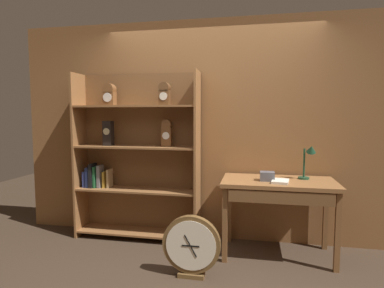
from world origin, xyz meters
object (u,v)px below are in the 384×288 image
Objects in this scene: desk_lamp at (309,158)px; round_clock_large at (191,246)px; bookshelf at (135,157)px; workbench at (278,191)px; toolbox_small at (267,176)px; open_repair_manual at (280,181)px.

desk_lamp is 1.52m from round_clock_large.
workbench is (1.66, -0.23, -0.28)m from bookshelf.
toolbox_small is (1.54, -0.25, -0.13)m from bookshelf.
desk_lamp is (1.96, -0.11, 0.05)m from bookshelf.
workbench is 5.28× the size of open_repair_manual.
bookshelf is 13.57× the size of toolbox_small.
desk_lamp is at bearing 18.16° from toolbox_small.
open_repair_manual is 0.38× the size of round_clock_large.
desk_lamp is 1.74× the size of open_repair_manual.
toolbox_small is 0.25× the size of round_clock_large.
workbench reaches higher than round_clock_large.
round_clock_large is at bearing -142.93° from workbench.
toolbox_small is at bearing -168.79° from workbench.
desk_lamp is at bearing 20.72° from workbench.
open_repair_manual is (0.01, -0.09, 0.12)m from workbench.
toolbox_small reaches higher than workbench.
open_repair_manual is at bearing -26.97° from toolbox_small.
round_clock_large is (-0.81, -0.52, -0.53)m from open_repair_manual.
desk_lamp is at bearing 33.09° from round_clock_large.
workbench is 1.09m from round_clock_large.
open_repair_manual is at bearing -10.71° from bookshelf.
toolbox_small is at bearing 162.20° from open_repair_manual.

